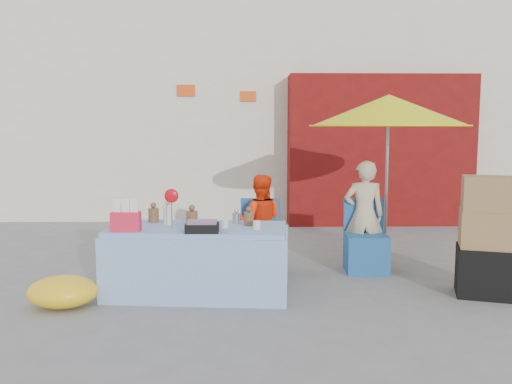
{
  "coord_description": "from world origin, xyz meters",
  "views": [
    {
      "loc": [
        -0.16,
        -5.24,
        1.69
      ],
      "look_at": [
        -0.04,
        0.6,
        1.0
      ],
      "focal_mm": 38.0,
      "sensor_mm": 36.0,
      "label": 1
    }
  ],
  "objects_px": {
    "chair_left": "(260,251)",
    "box_stack": "(487,241)",
    "umbrella": "(389,111)",
    "vendor_orange": "(260,222)",
    "market_table": "(197,259)",
    "chair_right": "(366,250)",
    "vendor_beige": "(364,215)"
  },
  "relations": [
    {
      "from": "chair_left",
      "to": "box_stack",
      "type": "relative_size",
      "value": 0.7
    },
    {
      "from": "chair_left",
      "to": "umbrella",
      "type": "bearing_deg",
      "value": 12.91
    },
    {
      "from": "vendor_orange",
      "to": "market_table",
      "type": "bearing_deg",
      "value": 57.95
    },
    {
      "from": "chair_right",
      "to": "umbrella",
      "type": "relative_size",
      "value": 0.41
    },
    {
      "from": "vendor_beige",
      "to": "market_table",
      "type": "bearing_deg",
      "value": 29.24
    },
    {
      "from": "box_stack",
      "to": "chair_left",
      "type": "bearing_deg",
      "value": 157.07
    },
    {
      "from": "umbrella",
      "to": "box_stack",
      "type": "relative_size",
      "value": 1.72
    },
    {
      "from": "umbrella",
      "to": "vendor_orange",
      "type": "bearing_deg",
      "value": -174.47
    },
    {
      "from": "vendor_beige",
      "to": "box_stack",
      "type": "distance_m",
      "value": 1.48
    },
    {
      "from": "chair_left",
      "to": "umbrella",
      "type": "distance_m",
      "value": 2.27
    },
    {
      "from": "umbrella",
      "to": "market_table",
      "type": "bearing_deg",
      "value": -153.29
    },
    {
      "from": "market_table",
      "to": "vendor_orange",
      "type": "relative_size",
      "value": 1.65
    },
    {
      "from": "vendor_beige",
      "to": "box_stack",
      "type": "height_order",
      "value": "vendor_beige"
    },
    {
      "from": "chair_left",
      "to": "box_stack",
      "type": "distance_m",
      "value": 2.46
    },
    {
      "from": "market_table",
      "to": "umbrella",
      "type": "distance_m",
      "value": 2.91
    },
    {
      "from": "market_table",
      "to": "chair_right",
      "type": "relative_size",
      "value": 2.22
    },
    {
      "from": "market_table",
      "to": "chair_left",
      "type": "height_order",
      "value": "market_table"
    },
    {
      "from": "chair_right",
      "to": "box_stack",
      "type": "height_order",
      "value": "box_stack"
    },
    {
      "from": "umbrella",
      "to": "box_stack",
      "type": "distance_m",
      "value": 1.95
    },
    {
      "from": "chair_left",
      "to": "umbrella",
      "type": "xyz_separation_m",
      "value": [
        1.55,
        0.28,
        1.64
      ]
    },
    {
      "from": "vendor_beige",
      "to": "umbrella",
      "type": "distance_m",
      "value": 1.28
    },
    {
      "from": "chair_left",
      "to": "vendor_beige",
      "type": "relative_size",
      "value": 0.65
    },
    {
      "from": "chair_left",
      "to": "umbrella",
      "type": "relative_size",
      "value": 0.41
    },
    {
      "from": "market_table",
      "to": "chair_right",
      "type": "height_order",
      "value": "market_table"
    },
    {
      "from": "market_table",
      "to": "vendor_orange",
      "type": "distance_m",
      "value": 1.19
    },
    {
      "from": "vendor_beige",
      "to": "umbrella",
      "type": "xyz_separation_m",
      "value": [
        0.3,
        0.15,
        1.24
      ]
    },
    {
      "from": "vendor_orange",
      "to": "umbrella",
      "type": "xyz_separation_m",
      "value": [
        1.55,
        0.15,
        1.32
      ]
    },
    {
      "from": "chair_left",
      "to": "vendor_beige",
      "type": "bearing_deg",
      "value": 8.65
    },
    {
      "from": "box_stack",
      "to": "vendor_orange",
      "type": "bearing_deg",
      "value": 154.24
    },
    {
      "from": "vendor_orange",
      "to": "vendor_beige",
      "type": "xyz_separation_m",
      "value": [
        1.25,
        0.0,
        0.08
      ]
    },
    {
      "from": "chair_left",
      "to": "box_stack",
      "type": "bearing_deg",
      "value": -20.42
    },
    {
      "from": "chair_right",
      "to": "vendor_beige",
      "type": "height_order",
      "value": "vendor_beige"
    }
  ]
}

